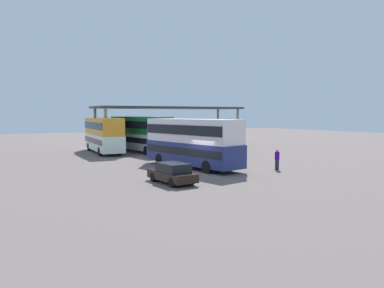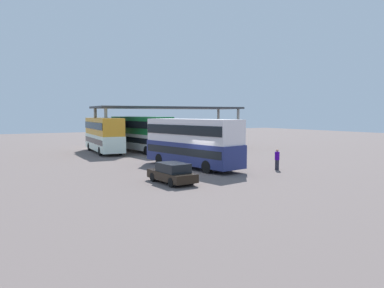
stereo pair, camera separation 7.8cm
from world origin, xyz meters
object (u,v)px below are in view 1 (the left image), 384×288
object	(u,v)px
double_decker_near_canopy	(103,134)
double_decker_mid_row	(140,133)
double_decker_main	(192,141)
parked_hatchback	(172,173)
pedestrian_waiting	(277,160)

from	to	relation	value
double_decker_near_canopy	double_decker_mid_row	xyz separation A→B (m)	(4.12, -1.14, 0.08)
double_decker_near_canopy	double_decker_mid_row	distance (m)	4.27
double_decker_main	double_decker_mid_row	bearing A→B (deg)	-14.90
parked_hatchback	pedestrian_waiting	size ratio (longest dim) A/B	2.34
double_decker_mid_row	pedestrian_waiting	size ratio (longest dim) A/B	6.89
double_decker_near_canopy	parked_hatchback	bearing A→B (deg)	179.29
parked_hatchback	double_decker_mid_row	bearing A→B (deg)	-20.50
parked_hatchback	double_decker_near_canopy	xyz separation A→B (m)	(2.29, 21.30, 1.56)
double_decker_main	double_decker_near_canopy	xyz separation A→B (m)	(-2.55, 15.78, -0.02)
parked_hatchback	double_decker_near_canopy	size ratio (longest dim) A/B	0.38
double_decker_main	parked_hatchback	xyz separation A→B (m)	(-4.84, -5.52, -1.58)
double_decker_mid_row	double_decker_main	bearing A→B (deg)	169.23
double_decker_main	pedestrian_waiting	xyz separation A→B (m)	(5.16, -4.79, -1.40)
parked_hatchback	pedestrian_waiting	bearing A→B (deg)	-88.70
double_decker_main	double_decker_mid_row	world-z (taller)	double_decker_mid_row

